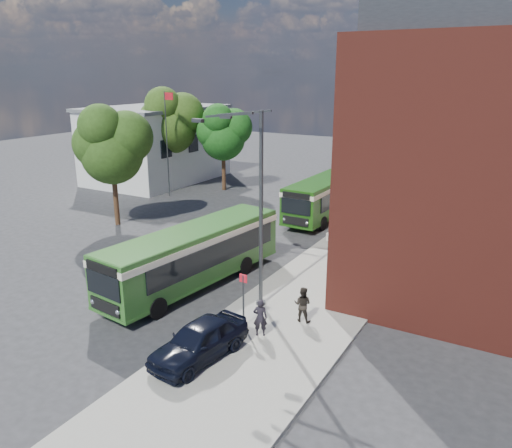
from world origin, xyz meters
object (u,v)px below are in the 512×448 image
Objects in this scene: bus_front at (194,252)px; parked_car at (199,341)px; street_lamp at (254,207)px; bus_rear at (331,191)px.

bus_front reaches higher than parked_car.
street_lamp is at bearing 104.25° from parked_car.
bus_front is 7.21m from parked_car.
parked_car is (0.60, -5.13, -3.91)m from street_lamp.
bus_rear is 21.98m from parked_car.
street_lamp is 4.85m from bus_front.
parked_car is at bearing -83.34° from street_lamp.
bus_rear reaches higher than parked_car.
bus_front is (-3.81, 0.50, -2.96)m from street_lamp.
street_lamp reaches higher than bus_front.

